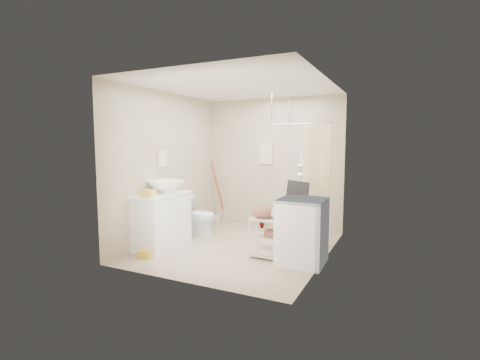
% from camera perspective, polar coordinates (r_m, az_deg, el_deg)
% --- Properties ---
extents(floor, '(3.20, 3.20, 0.00)m').
position_cam_1_polar(floor, '(5.83, -0.18, -10.97)').
color(floor, tan).
rests_on(floor, ground).
extents(ceiling, '(2.80, 3.20, 0.04)m').
position_cam_1_polar(ceiling, '(5.65, -0.19, 15.15)').
color(ceiling, silver).
rests_on(ceiling, ground).
extents(wall_back, '(2.80, 0.04, 2.60)m').
position_cam_1_polar(wall_back, '(7.06, 5.48, 2.71)').
color(wall_back, '#B7AA8E').
rests_on(wall_back, ground).
extents(wall_front, '(2.80, 0.04, 2.60)m').
position_cam_1_polar(wall_front, '(4.21, -9.71, 0.45)').
color(wall_front, '#B7AA8E').
rests_on(wall_front, ground).
extents(wall_left, '(0.04, 3.20, 2.60)m').
position_cam_1_polar(wall_left, '(6.33, -11.69, 2.24)').
color(wall_left, '#B7AA8E').
rests_on(wall_left, ground).
extents(wall_right, '(0.04, 3.20, 2.60)m').
position_cam_1_polar(wall_right, '(5.14, 14.01, 1.34)').
color(wall_right, '#B7AA8E').
rests_on(wall_right, ground).
extents(vanity, '(0.58, 1.02, 0.89)m').
position_cam_1_polar(vanity, '(5.88, -12.79, -6.49)').
color(vanity, white).
rests_on(vanity, ground).
extents(sink, '(0.63, 0.63, 0.21)m').
position_cam_1_polar(sink, '(5.85, -11.99, -1.09)').
color(sink, white).
rests_on(sink, vanity).
extents(counter_basket, '(0.20, 0.16, 0.11)m').
position_cam_1_polar(counter_basket, '(5.48, -14.81, -2.15)').
color(counter_basket, gold).
rests_on(counter_basket, vanity).
extents(floor_basket, '(0.32, 0.26, 0.15)m').
position_cam_1_polar(floor_basket, '(5.51, -15.31, -11.36)').
color(floor_basket, gold).
rests_on(floor_basket, ground).
extents(toilet, '(0.72, 0.43, 0.72)m').
position_cam_1_polar(toilet, '(6.57, -6.91, -5.82)').
color(toilet, white).
rests_on(toilet, ground).
extents(mop, '(0.13, 0.13, 1.32)m').
position_cam_1_polar(mop, '(7.60, -3.82, -1.87)').
color(mop, '#B4251C').
rests_on(mop, ground).
extents(potted_plant_a, '(0.20, 0.20, 0.32)m').
position_cam_1_polar(potted_plant_a, '(7.09, 3.56, -6.58)').
color(potted_plant_a, brown).
rests_on(potted_plant_a, ground).
extents(potted_plant_b, '(0.25, 0.26, 0.36)m').
position_cam_1_polar(potted_plant_b, '(6.95, 6.82, -6.68)').
color(potted_plant_b, brown).
rests_on(potted_plant_b, ground).
extents(hanging_towel, '(0.28, 0.03, 0.42)m').
position_cam_1_polar(hanging_towel, '(7.09, 4.30, 4.35)').
color(hanging_towel, beige).
rests_on(hanging_towel, wall_back).
extents(towel_ring, '(0.04, 0.22, 0.34)m').
position_cam_1_polar(towel_ring, '(6.15, -12.70, 3.69)').
color(towel_ring, '#ECDD92').
rests_on(towel_ring, wall_left).
extents(tp_holder, '(0.08, 0.12, 0.14)m').
position_cam_1_polar(tp_holder, '(6.41, -11.02, -2.93)').
color(tp_holder, white).
rests_on(tp_holder, wall_left).
extents(shower, '(1.10, 1.10, 2.10)m').
position_cam_1_polar(shower, '(6.31, 10.99, -0.04)').
color(shower, white).
rests_on(shower, ground).
extents(shampoo_bottle_a, '(0.12, 0.12, 0.26)m').
position_cam_1_polar(shampoo_bottle_a, '(6.78, 10.20, 3.78)').
color(shampoo_bottle_a, silver).
rests_on(shampoo_bottle_a, shower).
extents(shampoo_bottle_b, '(0.09, 0.09, 0.19)m').
position_cam_1_polar(shampoo_bottle_b, '(6.77, 11.22, 3.47)').
color(shampoo_bottle_b, '#4151AD').
rests_on(shampoo_bottle_b, shower).
extents(washing_machine, '(0.65, 0.67, 0.93)m').
position_cam_1_polar(washing_machine, '(5.06, 10.17, -8.26)').
color(washing_machine, white).
rests_on(washing_machine, ground).
extents(laundry_rack, '(0.53, 0.32, 0.72)m').
position_cam_1_polar(laundry_rack, '(5.24, 4.69, -8.82)').
color(laundry_rack, beige).
rests_on(laundry_rack, ground).
extents(ironing_board, '(0.35, 0.23, 1.18)m').
position_cam_1_polar(ironing_board, '(5.27, 8.98, -6.22)').
color(ironing_board, black).
rests_on(ironing_board, ground).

